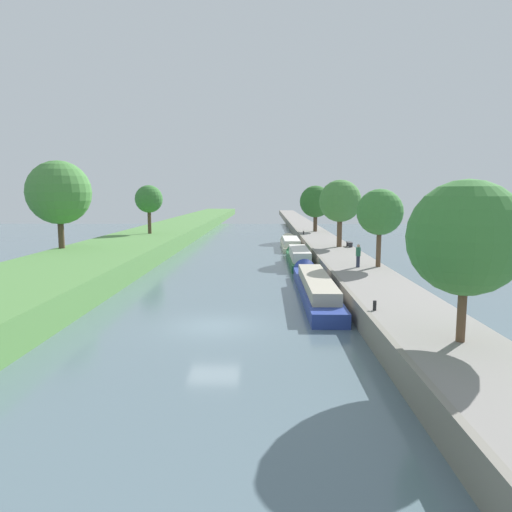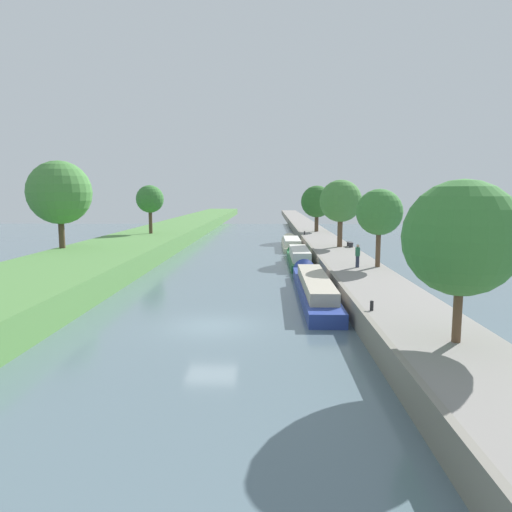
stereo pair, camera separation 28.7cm
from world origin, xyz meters
The scene contains 16 objects.
ground_plane centered at (0.00, 0.00, 0.00)m, with size 160.00×160.00×0.00m, color slate.
right_towpath centered at (9.29, 0.00, 0.60)m, with size 4.20×260.00×1.20m.
stone_quay centered at (7.07, 0.00, 0.62)m, with size 0.25×260.00×1.25m.
narrowboat_blue centered at (5.68, 7.36, 0.60)m, with size 1.88×15.72×1.96m.
narrowboat_green centered at (5.62, 21.30, 0.61)m, with size 1.89×11.59×2.11m.
narrowboat_cream centered at (5.55, 34.49, 0.50)m, with size 2.16×11.60×2.05m.
tree_rightbank_near centered at (9.52, -5.97, 4.92)m, with size 4.06×4.06×5.77m.
tree_rightbank_midnear centered at (10.71, 11.63, 5.13)m, with size 3.31×3.31×5.61m.
tree_rightbank_midfar centered at (9.91, 24.74, 5.72)m, with size 4.16×4.16×6.63m.
tree_rightbank_far centered at (9.52, 44.05, 5.35)m, with size 4.42×4.42×6.39m.
tree_leftbank_downstream centered at (-15.36, 18.51, 6.54)m, with size 5.49×5.49×7.61m.
tree_leftbank_upstream centered at (-11.39, 34.15, 5.79)m, with size 3.28×3.28×5.78m.
person_walking centered at (9.20, 11.38, 2.07)m, with size 0.34×0.34×1.66m.
mooring_bollard_near centered at (7.49, -1.44, 1.42)m, with size 0.16×0.16×0.45m.
mooring_bollard_far centered at (7.49, 39.06, 1.42)m, with size 0.16×0.16×0.45m.
park_bench centered at (10.94, 24.79, 1.54)m, with size 0.44×1.50×0.47m.
Camera 2 is at (2.81, -22.57, 6.45)m, focal length 33.33 mm.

